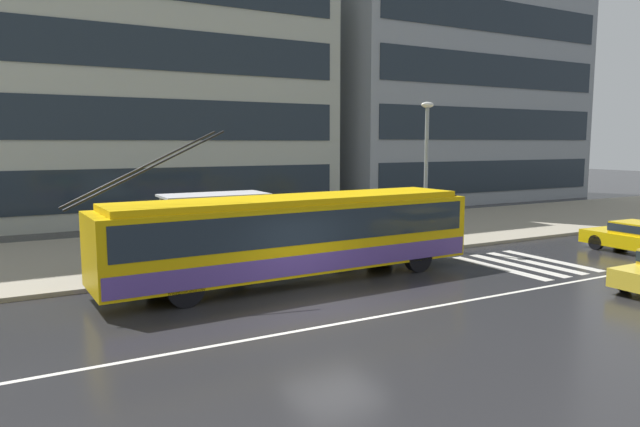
% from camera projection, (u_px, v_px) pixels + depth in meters
% --- Properties ---
extents(ground_plane, '(160.00, 160.00, 0.00)m').
position_uv_depth(ground_plane, '(334.00, 308.00, 15.43)').
color(ground_plane, '#252426').
extents(sidewalk_slab, '(80.00, 10.00, 0.14)m').
position_uv_depth(sidewalk_slab, '(214.00, 247.00, 24.03)').
color(sidewalk_slab, gray).
rests_on(sidewalk_slab, ground_plane).
extents(crosswalk_stripe_edge_near, '(0.44, 4.40, 0.01)m').
position_uv_depth(crosswalk_stripe_edge_near, '(499.00, 268.00, 20.41)').
color(crosswalk_stripe_edge_near, beige).
rests_on(crosswalk_stripe_edge_near, ground_plane).
extents(crosswalk_stripe_inner_a, '(0.44, 4.40, 0.01)m').
position_uv_depth(crosswalk_stripe_inner_a, '(517.00, 265.00, 20.84)').
color(crosswalk_stripe_inner_a, beige).
rests_on(crosswalk_stripe_inner_a, ground_plane).
extents(crosswalk_stripe_center, '(0.44, 4.40, 0.01)m').
position_uv_depth(crosswalk_stripe_center, '(534.00, 263.00, 21.28)').
color(crosswalk_stripe_center, beige).
rests_on(crosswalk_stripe_center, ground_plane).
extents(crosswalk_stripe_inner_b, '(0.44, 4.40, 0.01)m').
position_uv_depth(crosswalk_stripe_inner_b, '(550.00, 260.00, 21.71)').
color(crosswalk_stripe_inner_b, beige).
rests_on(crosswalk_stripe_inner_b, ground_plane).
extents(lane_centre_line, '(72.00, 0.14, 0.01)m').
position_uv_depth(lane_centre_line, '(358.00, 320.00, 14.39)').
color(lane_centre_line, silver).
rests_on(lane_centre_line, ground_plane).
extents(trolleybus, '(13.17, 3.00, 4.79)m').
position_uv_depth(trolleybus, '(295.00, 234.00, 18.38)').
color(trolleybus, '#E2B008').
rests_on(trolleybus, ground_plane).
extents(bus_shelter, '(3.71, 1.77, 2.51)m').
position_uv_depth(bus_shelter, '(212.00, 210.00, 20.45)').
color(bus_shelter, gray).
rests_on(bus_shelter, sidewalk_slab).
extents(pedestrian_at_shelter, '(1.35, 1.35, 2.00)m').
position_uv_depth(pedestrian_at_shelter, '(239.00, 214.00, 21.30)').
color(pedestrian_at_shelter, '#4E5442').
rests_on(pedestrian_at_shelter, sidewalk_slab).
extents(pedestrian_approaching_curb, '(1.46, 1.46, 1.91)m').
position_uv_depth(pedestrian_approaching_curb, '(128.00, 222.00, 19.67)').
color(pedestrian_approaching_curb, '#293249').
rests_on(pedestrian_approaching_curb, sidewalk_slab).
extents(pedestrian_walking_past, '(1.06, 1.06, 1.93)m').
position_uv_depth(pedestrian_walking_past, '(338.00, 209.00, 23.99)').
color(pedestrian_walking_past, '#1B3A47').
rests_on(pedestrian_walking_past, sidewalk_slab).
extents(pedestrian_waiting_by_pole, '(1.26, 1.26, 2.02)m').
position_uv_depth(pedestrian_waiting_by_pole, '(238.00, 218.00, 20.20)').
color(pedestrian_waiting_by_pole, '#28374E').
rests_on(pedestrian_waiting_by_pole, sidewalk_slab).
extents(street_lamp, '(0.60, 0.32, 5.95)m').
position_uv_depth(street_lamp, '(426.00, 161.00, 23.56)').
color(street_lamp, gray).
rests_on(street_lamp, sidewalk_slab).
extents(office_tower_corner_left, '(26.30, 12.78, 18.76)m').
position_uv_depth(office_tower_corner_left, '(102.00, 60.00, 34.41)').
color(office_tower_corner_left, '#AFB4A7').
rests_on(office_tower_corner_left, ground_plane).
extents(office_tower_corner_right, '(21.67, 10.36, 22.78)m').
position_uv_depth(office_tower_corner_right, '(449.00, 52.00, 44.45)').
color(office_tower_corner_right, '#8C949C').
rests_on(office_tower_corner_right, ground_plane).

